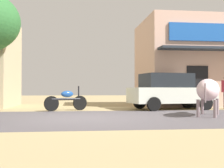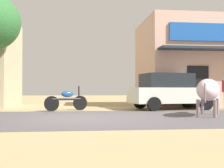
# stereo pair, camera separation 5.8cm
# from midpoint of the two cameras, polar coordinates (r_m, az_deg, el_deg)

# --- Properties ---
(ground) EXTENTS (80.00, 80.00, 0.00)m
(ground) POSITION_cam_midpoint_polar(r_m,az_deg,el_deg) (9.90, -5.47, -6.30)
(ground) COLOR tan
(asphalt_road) EXTENTS (72.00, 6.28, 0.00)m
(asphalt_road) POSITION_cam_midpoint_polar(r_m,az_deg,el_deg) (9.90, -5.47, -6.29)
(asphalt_road) COLOR #575155
(asphalt_road) RESTS_ON ground
(storefront_right_club) EXTENTS (7.23, 5.86, 4.87)m
(storefront_right_club) POSITION_cam_midpoint_polar(r_m,az_deg,el_deg) (18.77, 16.58, 3.66)
(storefront_right_club) COLOR #D4AB98
(storefront_right_club) RESTS_ON ground
(parked_hatchback_car) EXTENTS (4.08, 2.29, 1.64)m
(parked_hatchback_car) POSITION_cam_midpoint_polar(r_m,az_deg,el_deg) (14.31, 10.63, -1.31)
(parked_hatchback_car) COLOR silver
(parked_hatchback_car) RESTS_ON ground
(parked_motorcycle) EXTENTS (1.82, 0.87, 1.07)m
(parked_motorcycle) POSITION_cam_midpoint_polar(r_m,az_deg,el_deg) (13.36, -8.56, -2.91)
(parked_motorcycle) COLOR black
(parked_motorcycle) RESTS_ON ground
(cow_far_dark) EXTENTS (1.73, 2.54, 1.28)m
(cow_far_dark) POSITION_cam_midpoint_polar(r_m,az_deg,el_deg) (11.14, 17.35, -1.08)
(cow_far_dark) COLOR silver
(cow_far_dark) RESTS_ON ground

